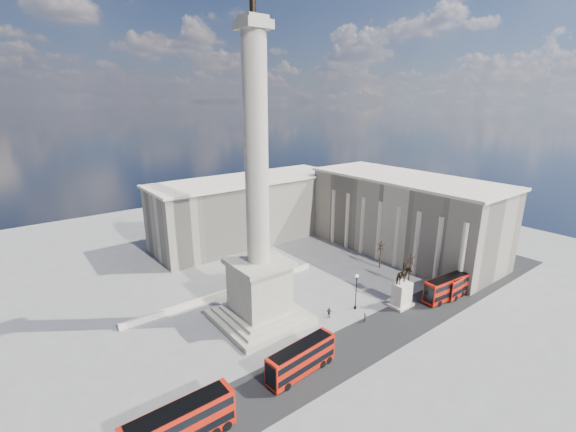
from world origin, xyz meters
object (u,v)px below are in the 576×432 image
at_px(victorian_lamp, 356,289).
at_px(pedestrian_walking, 365,318).
at_px(red_bus_a, 181,425).
at_px(pedestrian_standing, 437,283).
at_px(nelsons_column, 258,248).
at_px(red_bus_c, 448,287).
at_px(pedestrian_crossing, 329,313).
at_px(red_bus_b, 302,359).
at_px(equestrian_statue, 402,291).
at_px(red_bus_d, 461,283).

distance_m(victorian_lamp, pedestrian_walking, 5.50).
xyz_separation_m(red_bus_a, pedestrian_standing, (54.63, 4.23, -1.63)).
bearing_deg(nelsons_column, pedestrian_standing, -18.56).
height_order(red_bus_a, pedestrian_standing, red_bus_a).
relative_size(red_bus_c, pedestrian_crossing, 5.66).
distance_m(nelsons_column, red_bus_b, 18.39).
bearing_deg(red_bus_b, red_bus_a, 178.67).
height_order(red_bus_b, pedestrian_walking, red_bus_b).
bearing_deg(red_bus_c, red_bus_b, -175.67).
height_order(pedestrian_walking, pedestrian_crossing, pedestrian_crossing).
height_order(red_bus_b, red_bus_c, red_bus_c).
xyz_separation_m(nelsons_column, pedestrian_standing, (34.26, -11.50, -12.01)).
xyz_separation_m(red_bus_c, equestrian_statue, (-9.16, 3.49, 0.66)).
height_order(nelsons_column, red_bus_b, nelsons_column).
bearing_deg(red_bus_d, red_bus_b, 177.41).
relative_size(red_bus_c, victorian_lamp, 1.65).
relative_size(pedestrian_walking, pedestrian_standing, 0.97).
bearing_deg(nelsons_column, pedestrian_crossing, -35.40).
xyz_separation_m(nelsons_column, red_bus_b, (-3.00, -14.70, -10.63)).
bearing_deg(red_bus_b, pedestrian_walking, 6.39).
bearing_deg(red_bus_d, nelsons_column, 155.14).
bearing_deg(equestrian_statue, pedestrian_walking, 178.48).
bearing_deg(pedestrian_standing, pedestrian_walking, -17.90).
bearing_deg(pedestrian_crossing, pedestrian_standing, -143.88).
distance_m(pedestrian_walking, pedestrian_standing, 21.01).
xyz_separation_m(red_bus_b, red_bus_d, (38.70, -0.86, -0.10)).
xyz_separation_m(nelsons_column, equestrian_statue, (22.59, -11.75, -9.95)).
relative_size(equestrian_statue, pedestrian_standing, 4.67).
bearing_deg(red_bus_b, victorian_lamp, 16.91).
bearing_deg(victorian_lamp, red_bus_d, -21.82).
relative_size(nelsons_column, victorian_lamp, 7.49).
height_order(equestrian_statue, pedestrian_walking, equestrian_statue).
relative_size(victorian_lamp, pedestrian_walking, 3.75).
distance_m(red_bus_d, victorian_lamp, 21.98).
bearing_deg(pedestrian_standing, red_bus_d, 91.61).
height_order(nelsons_column, pedestrian_walking, nelsons_column).
distance_m(red_bus_c, pedestrian_standing, 4.71).
xyz_separation_m(red_bus_c, pedestrian_crossing, (-22.19, 8.44, -1.33)).
xyz_separation_m(red_bus_a, red_bus_c, (52.12, 0.50, -0.23)).
height_order(red_bus_d, equestrian_statue, equestrian_statue).
relative_size(red_bus_b, red_bus_d, 1.06).
bearing_deg(red_bus_a, red_bus_c, 0.37).
bearing_deg(victorian_lamp, red_bus_c, -25.50).
bearing_deg(nelsons_column, red_bus_b, -101.53).
distance_m(red_bus_c, equestrian_statue, 9.83).
distance_m(red_bus_c, pedestrian_walking, 18.93).
relative_size(red_bus_a, pedestrian_walking, 6.73).
xyz_separation_m(red_bus_a, red_bus_b, (17.37, 1.04, -0.25)).
bearing_deg(red_bus_b, equestrian_statue, 1.83).
height_order(red_bus_c, pedestrian_standing, red_bus_c).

